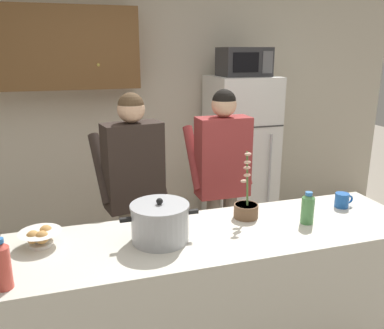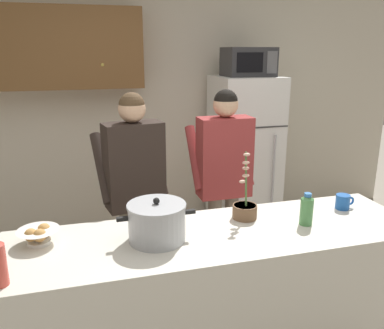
# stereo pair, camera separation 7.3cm
# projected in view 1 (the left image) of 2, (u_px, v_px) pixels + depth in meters

# --- Properties ---
(back_wall_unit) EXTENTS (6.00, 0.48, 2.60)m
(back_wall_unit) POSITION_uv_depth(u_px,v_px,m) (118.00, 98.00, 4.10)
(back_wall_unit) COLOR beige
(back_wall_unit) RESTS_ON ground
(kitchen_island) EXTENTS (2.38, 0.68, 0.92)m
(kitchen_island) POSITION_uv_depth(u_px,v_px,m) (219.00, 302.00, 2.39)
(kitchen_island) COLOR silver
(kitchen_island) RESTS_ON ground
(refrigerator) EXTENTS (0.64, 0.68, 1.66)m
(refrigerator) POSITION_uv_depth(u_px,v_px,m) (240.00, 156.00, 4.25)
(refrigerator) COLOR white
(refrigerator) RESTS_ON ground
(microwave) EXTENTS (0.48, 0.37, 0.28)m
(microwave) POSITION_uv_depth(u_px,v_px,m) (244.00, 62.00, 3.96)
(microwave) COLOR #2D2D30
(microwave) RESTS_ON refrigerator
(person_near_pot) EXTENTS (0.56, 0.48, 1.64)m
(person_near_pot) POSITION_uv_depth(u_px,v_px,m) (134.00, 178.00, 2.89)
(person_near_pot) COLOR #726656
(person_near_pot) RESTS_ON ground
(person_by_sink) EXTENTS (0.50, 0.41, 1.64)m
(person_by_sink) POSITION_uv_depth(u_px,v_px,m) (222.00, 168.00, 3.15)
(person_by_sink) COLOR #726656
(person_by_sink) RESTS_ON ground
(cooking_pot) EXTENTS (0.43, 0.32, 0.24)m
(cooking_pot) POSITION_uv_depth(u_px,v_px,m) (160.00, 222.00, 2.14)
(cooking_pot) COLOR #ADAFB5
(cooking_pot) RESTS_ON kitchen_island
(coffee_mug) EXTENTS (0.13, 0.09, 0.10)m
(coffee_mug) POSITION_uv_depth(u_px,v_px,m) (342.00, 200.00, 2.61)
(coffee_mug) COLOR #1E59B2
(coffee_mug) RESTS_ON kitchen_island
(bread_bowl) EXTENTS (0.22, 0.22, 0.10)m
(bread_bowl) POSITION_uv_depth(u_px,v_px,m) (40.00, 237.00, 2.09)
(bread_bowl) COLOR white
(bread_bowl) RESTS_ON kitchen_island
(bottle_near_edge) EXTENTS (0.08, 0.08, 0.20)m
(bottle_near_edge) POSITION_uv_depth(u_px,v_px,m) (308.00, 208.00, 2.36)
(bottle_near_edge) COLOR #4C8C4C
(bottle_near_edge) RESTS_ON kitchen_island
(bottle_mid_counter) EXTENTS (0.07, 0.07, 0.24)m
(bottle_mid_counter) POSITION_uv_depth(u_px,v_px,m) (2.00, 264.00, 1.70)
(bottle_mid_counter) COLOR #D84C3F
(bottle_mid_counter) RESTS_ON kitchen_island
(potted_orchid) EXTENTS (0.15, 0.15, 0.42)m
(potted_orchid) POSITION_uv_depth(u_px,v_px,m) (246.00, 207.00, 2.44)
(potted_orchid) COLOR brown
(potted_orchid) RESTS_ON kitchen_island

